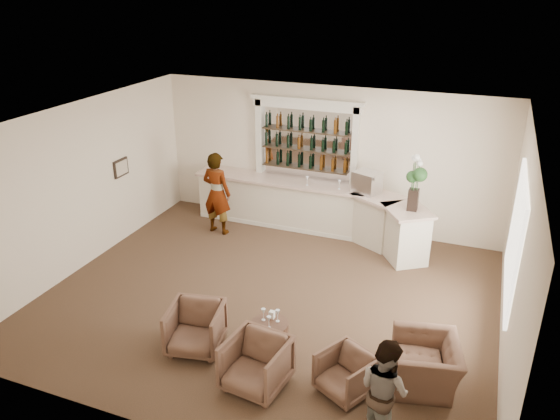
# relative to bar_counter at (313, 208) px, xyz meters

# --- Properties ---
(ground) EXTENTS (8.00, 8.00, 0.00)m
(ground) POSITION_rel_bar_counter_xyz_m (0.16, -3.00, -0.57)
(ground) COLOR brown
(ground) RESTS_ON ground
(room_shell) EXTENTS (8.04, 7.02, 3.32)m
(room_shell) POSITION_rel_bar_counter_xyz_m (0.33, -2.29, 1.77)
(room_shell) COLOR #F6E5CC
(room_shell) RESTS_ON ground
(bar_counter) EXTENTS (5.72, 1.80, 1.14)m
(bar_counter) POSITION_rel_bar_counter_xyz_m (0.00, 0.00, 0.00)
(bar_counter) COLOR silver
(bar_counter) RESTS_ON ground
(back_bar_alcove) EXTENTS (2.64, 0.25, 3.00)m
(back_bar_alcove) POSITION_rel_bar_counter_xyz_m (-0.34, 0.41, 1.46)
(back_bar_alcove) COLOR white
(back_bar_alcove) RESTS_ON ground
(cocktail_table) EXTENTS (0.59, 0.59, 0.50)m
(cocktail_table) POSITION_rel_bar_counter_xyz_m (0.76, -4.42, -0.32)
(cocktail_table) COLOR #4D3221
(cocktail_table) RESTS_ON ground
(sommelier) EXTENTS (0.74, 0.53, 1.92)m
(sommelier) POSITION_rel_bar_counter_xyz_m (-2.02, -0.82, 0.38)
(sommelier) COLOR gray
(sommelier) RESTS_ON ground
(guest) EXTENTS (0.91, 0.87, 1.47)m
(guest) POSITION_rel_bar_counter_xyz_m (2.76, -5.54, 0.16)
(guest) COLOR gray
(guest) RESTS_ON ground
(armchair_left) EXTENTS (0.97, 0.99, 0.77)m
(armchair_left) POSITION_rel_bar_counter_xyz_m (-0.34, -4.82, -0.19)
(armchair_left) COLOR brown
(armchair_left) RESTS_ON ground
(armchair_center) EXTENTS (0.94, 0.96, 0.78)m
(armchair_center) POSITION_rel_bar_counter_xyz_m (0.90, -5.28, -0.18)
(armchair_center) COLOR brown
(armchair_center) RESTS_ON ground
(armchair_right) EXTENTS (0.95, 0.95, 0.65)m
(armchair_right) POSITION_rel_bar_counter_xyz_m (2.12, -4.93, -0.25)
(armchair_right) COLOR brown
(armchair_right) RESTS_ON ground
(armchair_far) EXTENTS (1.14, 1.24, 0.69)m
(armchair_far) POSITION_rel_bar_counter_xyz_m (3.14, -4.31, -0.23)
(armchair_far) COLOR brown
(armchair_far) RESTS_ON ground
(espresso_machine) EXTENTS (0.66, 0.61, 0.47)m
(espresso_machine) POSITION_rel_bar_counter_xyz_m (1.21, -0.00, 0.80)
(espresso_machine) COLOR silver
(espresso_machine) RESTS_ON bar_counter
(flower_vase) EXTENTS (0.31, 0.31, 1.17)m
(flower_vase) POSITION_rel_bar_counter_xyz_m (2.30, -0.62, 1.23)
(flower_vase) COLOR black
(flower_vase) RESTS_ON bar_counter
(wine_glass_bar_left) EXTENTS (0.07, 0.07, 0.21)m
(wine_glass_bar_left) POSITION_rel_bar_counter_xyz_m (-0.13, -0.05, 0.67)
(wine_glass_bar_left) COLOR white
(wine_glass_bar_left) RESTS_ON bar_counter
(wine_glass_bar_right) EXTENTS (0.07, 0.07, 0.21)m
(wine_glass_bar_right) POSITION_rel_bar_counter_xyz_m (0.61, -0.02, 0.67)
(wine_glass_bar_right) COLOR white
(wine_glass_bar_right) RESTS_ON bar_counter
(wine_glass_tbl_a) EXTENTS (0.07, 0.07, 0.21)m
(wine_glass_tbl_a) POSITION_rel_bar_counter_xyz_m (0.64, -4.39, 0.03)
(wine_glass_tbl_a) COLOR white
(wine_glass_tbl_a) RESTS_ON cocktail_table
(wine_glass_tbl_b) EXTENTS (0.07, 0.07, 0.21)m
(wine_glass_tbl_b) POSITION_rel_bar_counter_xyz_m (0.86, -4.34, 0.03)
(wine_glass_tbl_b) COLOR white
(wine_glass_tbl_b) RESTS_ON cocktail_table
(wine_glass_tbl_c) EXTENTS (0.07, 0.07, 0.21)m
(wine_glass_tbl_c) POSITION_rel_bar_counter_xyz_m (0.80, -4.55, 0.03)
(wine_glass_tbl_c) COLOR white
(wine_glass_tbl_c) RESTS_ON cocktail_table
(napkin_holder) EXTENTS (0.08, 0.08, 0.12)m
(napkin_holder) POSITION_rel_bar_counter_xyz_m (0.74, -4.28, -0.01)
(napkin_holder) COLOR white
(napkin_holder) RESTS_ON cocktail_table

